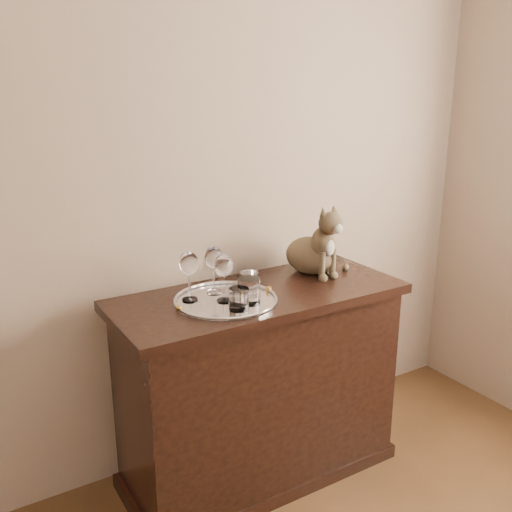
{
  "coord_description": "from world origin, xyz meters",
  "views": [
    {
      "loc": [
        -0.54,
        0.11,
        1.65
      ],
      "look_at": [
        0.59,
        1.95,
        1.0
      ],
      "focal_mm": 40.0,
      "sensor_mm": 36.0,
      "label": 1
    }
  ],
  "objects_px": {
    "tumbler_a": "(249,291)",
    "cat": "(311,238)",
    "tray": "(226,301)",
    "tumbler_b": "(239,299)",
    "wine_glass_d": "(224,278)",
    "wine_glass_b": "(214,270)",
    "tumbler_c": "(249,283)",
    "sideboard": "(259,386)",
    "wine_glass_a": "(189,276)"
  },
  "relations": [
    {
      "from": "wine_glass_a",
      "to": "tumbler_c",
      "type": "distance_m",
      "value": 0.24
    },
    {
      "from": "tray",
      "to": "tumbler_c",
      "type": "bearing_deg",
      "value": 11.46
    },
    {
      "from": "tumbler_a",
      "to": "cat",
      "type": "relative_size",
      "value": 0.31
    },
    {
      "from": "wine_glass_d",
      "to": "cat",
      "type": "height_order",
      "value": "cat"
    },
    {
      "from": "wine_glass_a",
      "to": "cat",
      "type": "height_order",
      "value": "cat"
    },
    {
      "from": "tumbler_a",
      "to": "sideboard",
      "type": "bearing_deg",
      "value": 42.18
    },
    {
      "from": "tray",
      "to": "wine_glass_d",
      "type": "bearing_deg",
      "value": 175.9
    },
    {
      "from": "tumbler_c",
      "to": "cat",
      "type": "bearing_deg",
      "value": 15.31
    },
    {
      "from": "wine_glass_b",
      "to": "tumbler_b",
      "type": "relative_size",
      "value": 2.28
    },
    {
      "from": "tray",
      "to": "tumbler_a",
      "type": "height_order",
      "value": "tumbler_a"
    },
    {
      "from": "wine_glass_a",
      "to": "tumbler_c",
      "type": "bearing_deg",
      "value": -13.03
    },
    {
      "from": "tumbler_c",
      "to": "wine_glass_a",
      "type": "bearing_deg",
      "value": 166.97
    },
    {
      "from": "sideboard",
      "to": "wine_glass_b",
      "type": "height_order",
      "value": "wine_glass_b"
    },
    {
      "from": "cat",
      "to": "sideboard",
      "type": "bearing_deg",
      "value": -166.17
    },
    {
      "from": "tray",
      "to": "wine_glass_b",
      "type": "height_order",
      "value": "wine_glass_b"
    },
    {
      "from": "tumbler_a",
      "to": "tumbler_b",
      "type": "height_order",
      "value": "tumbler_a"
    },
    {
      "from": "tray",
      "to": "tumbler_b",
      "type": "distance_m",
      "value": 0.12
    },
    {
      "from": "sideboard",
      "to": "wine_glass_b",
      "type": "bearing_deg",
      "value": 155.98
    },
    {
      "from": "sideboard",
      "to": "wine_glass_d",
      "type": "distance_m",
      "value": 0.56
    },
    {
      "from": "wine_glass_a",
      "to": "wine_glass_b",
      "type": "xyz_separation_m",
      "value": [
        0.12,
        0.03,
        -0.0
      ]
    },
    {
      "from": "wine_glass_b",
      "to": "sideboard",
      "type": "bearing_deg",
      "value": -24.02
    },
    {
      "from": "wine_glass_a",
      "to": "tumbler_b",
      "type": "relative_size",
      "value": 2.31
    },
    {
      "from": "tray",
      "to": "tumbler_b",
      "type": "bearing_deg",
      "value": -91.72
    },
    {
      "from": "wine_glass_d",
      "to": "cat",
      "type": "bearing_deg",
      "value": 14.17
    },
    {
      "from": "wine_glass_b",
      "to": "tumbler_b",
      "type": "xyz_separation_m",
      "value": [
        -0.01,
        -0.21,
        -0.05
      ]
    },
    {
      "from": "wine_glass_a",
      "to": "cat",
      "type": "bearing_deg",
      "value": 4.7
    },
    {
      "from": "tray",
      "to": "tumbler_b",
      "type": "height_order",
      "value": "tumbler_b"
    },
    {
      "from": "wine_glass_b",
      "to": "cat",
      "type": "distance_m",
      "value": 0.5
    },
    {
      "from": "tray",
      "to": "sideboard",
      "type": "bearing_deg",
      "value": 10.0
    },
    {
      "from": "tumbler_a",
      "to": "cat",
      "type": "height_order",
      "value": "cat"
    },
    {
      "from": "wine_glass_a",
      "to": "tumbler_b",
      "type": "distance_m",
      "value": 0.22
    },
    {
      "from": "tumbler_b",
      "to": "wine_glass_a",
      "type": "bearing_deg",
      "value": 121.44
    },
    {
      "from": "wine_glass_b",
      "to": "cat",
      "type": "xyz_separation_m",
      "value": [
        0.49,
        0.02,
        0.06
      ]
    },
    {
      "from": "tray",
      "to": "cat",
      "type": "distance_m",
      "value": 0.54
    },
    {
      "from": "wine_glass_d",
      "to": "tumbler_b",
      "type": "height_order",
      "value": "wine_glass_d"
    },
    {
      "from": "tray",
      "to": "cat",
      "type": "height_order",
      "value": "cat"
    },
    {
      "from": "tray",
      "to": "wine_glass_b",
      "type": "distance_m",
      "value": 0.14
    },
    {
      "from": "wine_glass_b",
      "to": "tumbler_a",
      "type": "relative_size",
      "value": 1.93
    },
    {
      "from": "sideboard",
      "to": "tumbler_b",
      "type": "distance_m",
      "value": 0.52
    },
    {
      "from": "sideboard",
      "to": "wine_glass_d",
      "type": "xyz_separation_m",
      "value": [
        -0.18,
        -0.03,
        0.53
      ]
    },
    {
      "from": "cat",
      "to": "tumbler_a",
      "type": "bearing_deg",
      "value": -158.54
    },
    {
      "from": "wine_glass_d",
      "to": "sideboard",
      "type": "bearing_deg",
      "value": 9.46
    },
    {
      "from": "tray",
      "to": "cat",
      "type": "relative_size",
      "value": 1.26
    },
    {
      "from": "tumbler_c",
      "to": "sideboard",
      "type": "bearing_deg",
      "value": 6.76
    },
    {
      "from": "sideboard",
      "to": "tumbler_c",
      "type": "height_order",
      "value": "tumbler_c"
    },
    {
      "from": "sideboard",
      "to": "wine_glass_a",
      "type": "distance_m",
      "value": 0.6
    },
    {
      "from": "tumbler_a",
      "to": "wine_glass_d",
      "type": "bearing_deg",
      "value": 134.36
    },
    {
      "from": "wine_glass_a",
      "to": "tumbler_a",
      "type": "xyz_separation_m",
      "value": [
        0.18,
        -0.15,
        -0.05
      ]
    },
    {
      "from": "wine_glass_b",
      "to": "cat",
      "type": "height_order",
      "value": "cat"
    },
    {
      "from": "wine_glass_b",
      "to": "tray",
      "type": "bearing_deg",
      "value": -92.45
    }
  ]
}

